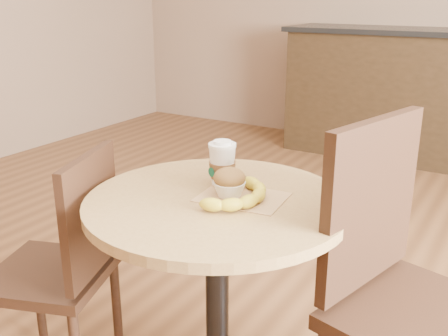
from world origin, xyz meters
name	(u,v)px	position (x,y,z in m)	size (l,w,h in m)	color
cafe_table	(217,261)	(0.01, -0.01, 0.55)	(0.75, 0.75, 0.75)	black
chair_left	(65,264)	(-0.50, -0.15, 0.46)	(0.47, 0.47, 0.84)	black
chair_right	(406,294)	(0.53, 0.10, 0.55)	(0.54, 0.54, 1.00)	black
service_counter	(428,96)	(0.00, 3.18, 0.52)	(2.30, 0.65, 1.04)	black
kraft_bag	(242,197)	(0.07, 0.03, 0.75)	(0.24, 0.18, 0.00)	#AA8152
coffee_cup	(222,165)	(-0.04, 0.09, 0.81)	(0.08, 0.09, 0.14)	silver
muffin	(229,182)	(0.03, 0.02, 0.79)	(0.09, 0.09, 0.08)	white
banana	(243,195)	(0.08, 0.00, 0.77)	(0.15, 0.27, 0.04)	gold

